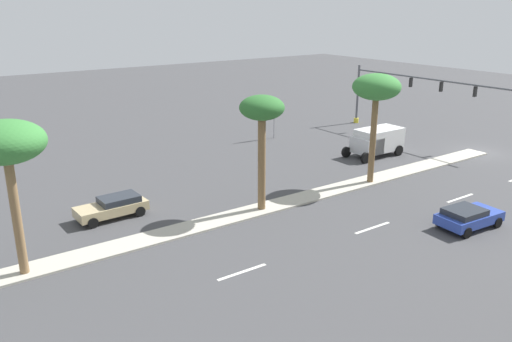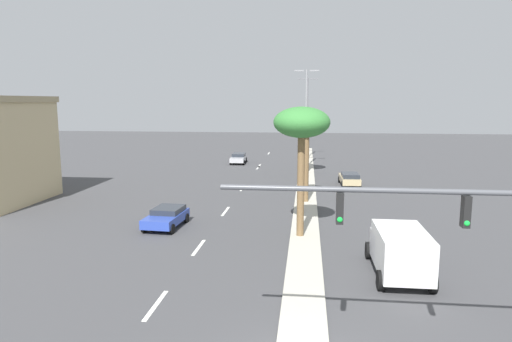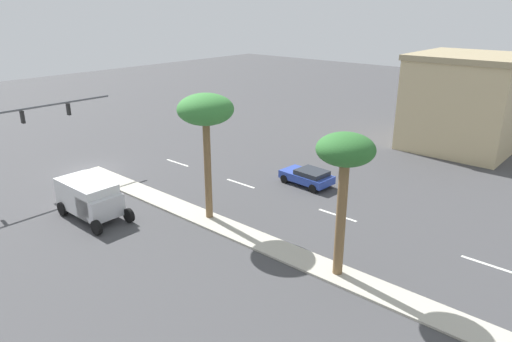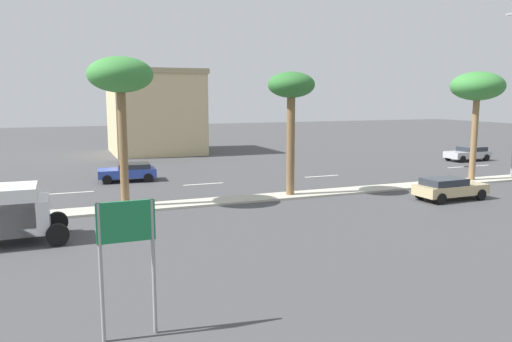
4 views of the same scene
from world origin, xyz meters
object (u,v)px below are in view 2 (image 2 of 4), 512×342
street_lamp_left (307,112)px  sedan_tan_inboard (350,178)px  sedan_blue_center (166,217)px  box_truck (400,250)px  palm_tree_leading (302,126)px  palm_tree_rear (307,127)px  street_lamp_rear (306,113)px  sedan_silver_near (239,158)px  palm_tree_front (306,117)px

street_lamp_left → sedan_tan_inboard: bearing=-77.7°
sedan_blue_center → box_truck: box_truck is taller
palm_tree_leading → street_lamp_left: street_lamp_left is taller
palm_tree_rear → sedan_blue_center: 13.53m
palm_tree_leading → sedan_blue_center: palm_tree_leading is taller
sedan_tan_inboard → street_lamp_rear: bearing=114.0°
street_lamp_left → sedan_blue_center: (-9.17, -36.09, -5.98)m
sedan_blue_center → box_truck: (13.67, -7.06, 0.61)m
palm_tree_leading → sedan_blue_center: size_ratio=1.93×
street_lamp_rear → sedan_blue_center: (-9.02, -26.34, -6.22)m
sedan_tan_inboard → sedan_blue_center: sedan_tan_inboard is taller
sedan_silver_near → sedan_blue_center: size_ratio=1.04×
box_truck → street_lamp_left: bearing=96.0°
sedan_silver_near → sedan_blue_center: bearing=-90.2°
palm_tree_rear → street_lamp_rear: 18.07m
palm_tree_front → sedan_tan_inboard: bearing=-54.2°
sedan_blue_center → palm_tree_rear: bearing=42.2°
sedan_tan_inboard → sedan_blue_center: 21.21m
sedan_blue_center → sedan_tan_inboard: bearing=50.6°
palm_tree_leading → sedan_tan_inboard: palm_tree_leading is taller
palm_tree_front → sedan_silver_near: 13.57m
street_lamp_left → sedan_blue_center: 37.72m
sedan_silver_near → palm_tree_leading: bearing=-74.8°
street_lamp_rear → street_lamp_left: 9.76m
street_lamp_left → palm_tree_rear: bearing=-90.0°
palm_tree_rear → sedan_blue_center: size_ratio=1.78×
palm_tree_rear → box_truck: bearing=-73.6°
street_lamp_left → sedan_tan_inboard: 21.02m
street_lamp_rear → sedan_silver_near: (-8.91, 4.63, -6.20)m
palm_tree_leading → box_truck: 9.30m
sedan_silver_near → street_lamp_left: bearing=29.5°
palm_tree_front → sedan_silver_near: palm_tree_front is taller
street_lamp_rear → sedan_silver_near: bearing=152.5°
sedan_blue_center → box_truck: 15.39m
sedan_silver_near → sedan_blue_center: 30.97m
sedan_silver_near → sedan_blue_center: (-0.11, -30.97, -0.02)m
palm_tree_rear → sedan_silver_near: (-9.04, 22.68, -5.51)m
palm_tree_front → sedan_tan_inboard: (4.43, -6.13, -5.79)m
palm_tree_front → sedan_blue_center: size_ratio=1.85×
box_truck → palm_tree_leading: bearing=129.9°
palm_tree_leading → sedan_tan_inboard: (4.58, 17.72, -6.14)m
box_truck → sedan_silver_near: bearing=109.6°
palm_tree_leading → sedan_blue_center: bearing=171.5°
palm_tree_front → street_lamp_left: street_lamp_left is taller
street_lamp_left → street_lamp_rear: bearing=-90.8°
street_lamp_left → palm_tree_leading: bearing=-90.5°
palm_tree_leading → palm_tree_rear: 9.63m
palm_tree_front → street_lamp_rear: street_lamp_rear is taller
street_lamp_rear → street_lamp_left: (0.14, 9.75, -0.25)m
sedan_tan_inboard → sedan_blue_center: bearing=-129.4°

